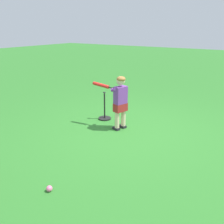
# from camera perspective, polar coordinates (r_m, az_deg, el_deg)

# --- Properties ---
(ground_plane) EXTENTS (40.00, 40.00, 0.00)m
(ground_plane) POSITION_cam_1_polar(r_m,az_deg,el_deg) (4.81, 4.57, -4.74)
(ground_plane) COLOR #2D7528
(child_batter) EXTENTS (0.78, 0.31, 1.08)m
(child_batter) POSITION_cam_1_polar(r_m,az_deg,el_deg) (4.75, 1.69, 3.36)
(child_batter) COLOR #232328
(child_batter) RESTS_ON ground
(play_ball_midfield) EXTENTS (0.08, 0.08, 0.08)m
(play_ball_midfield) POSITION_cam_1_polar(r_m,az_deg,el_deg) (3.30, -14.49, -16.98)
(play_ball_midfield) COLOR pink
(play_ball_midfield) RESTS_ON ground
(batting_tee) EXTENTS (0.28, 0.28, 0.62)m
(batting_tee) POSITION_cam_1_polar(r_m,az_deg,el_deg) (5.44, -1.74, -0.61)
(batting_tee) COLOR black
(batting_tee) RESTS_ON ground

